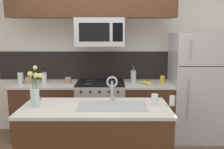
# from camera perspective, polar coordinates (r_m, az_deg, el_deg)

# --- Properties ---
(rear_partition) EXTENTS (5.20, 0.10, 2.60)m
(rear_partition) POSITION_cam_1_polar(r_m,az_deg,el_deg) (4.31, 1.75, 4.14)
(rear_partition) COLOR silver
(rear_partition) RESTS_ON ground
(splash_band) EXTENTS (3.50, 0.01, 0.48)m
(splash_band) POSITION_cam_1_polar(r_m,az_deg,el_deg) (4.27, -2.26, 2.06)
(splash_band) COLOR black
(splash_band) RESTS_ON rear_partition
(back_counter_left) EXTENTS (1.02, 0.65, 0.91)m
(back_counter_left) POSITION_cam_1_polar(r_m,az_deg,el_deg) (4.24, -14.41, -7.92)
(back_counter_left) COLOR #4C2B19
(back_counter_left) RESTS_ON ground
(back_counter_right) EXTENTS (0.79, 0.65, 0.91)m
(back_counter_right) POSITION_cam_1_polar(r_m,az_deg,el_deg) (4.15, 8.23, -8.11)
(back_counter_right) COLOR #4C2B19
(back_counter_right) RESTS_ON ground
(stove_range) EXTENTS (0.76, 0.64, 0.93)m
(stove_range) POSITION_cam_1_polar(r_m,az_deg,el_deg) (4.11, -2.39, -8.10)
(stove_range) COLOR #B7BABF
(stove_range) RESTS_ON ground
(microwave) EXTENTS (0.74, 0.40, 0.42)m
(microwave) POSITION_cam_1_polar(r_m,az_deg,el_deg) (3.89, -2.54, 9.65)
(microwave) COLOR #B7BABF
(refrigerator) EXTENTS (0.86, 0.74, 1.70)m
(refrigerator) POSITION_cam_1_polar(r_m,az_deg,el_deg) (4.25, 19.17, -2.59)
(refrigerator) COLOR #B7BABF
(refrigerator) RESTS_ON ground
(storage_jar_tall) EXTENTS (0.09, 0.09, 0.20)m
(storage_jar_tall) POSITION_cam_1_polar(r_m,az_deg,el_deg) (4.22, -19.95, -0.55)
(storage_jar_tall) COLOR silver
(storage_jar_tall) RESTS_ON back_counter_left
(storage_jar_medium) EXTENTS (0.11, 0.11, 0.13)m
(storage_jar_medium) POSITION_cam_1_polar(r_m,az_deg,el_deg) (4.16, -18.28, -1.11)
(storage_jar_medium) COLOR #997F5B
(storage_jar_medium) RESTS_ON back_counter_left
(storage_jar_short) EXTENTS (0.08, 0.08, 0.17)m
(storage_jar_short) POSITION_cam_1_polar(r_m,az_deg,el_deg) (4.14, -15.05, -0.69)
(storage_jar_short) COLOR silver
(storage_jar_short) RESTS_ON back_counter_left
(storage_jar_squat) EXTENTS (0.10, 0.10, 0.09)m
(storage_jar_squat) POSITION_cam_1_polar(r_m,az_deg,el_deg) (4.03, -9.79, -1.33)
(storage_jar_squat) COLOR #997F5B
(storage_jar_squat) RESTS_ON back_counter_left
(banana_bunch) EXTENTS (0.19, 0.13, 0.08)m
(banana_bunch) POSITION_cam_1_polar(r_m,az_deg,el_deg) (3.97, 8.28, -1.84)
(banana_bunch) COLOR yellow
(banana_bunch) RESTS_ON back_counter_right
(french_press) EXTENTS (0.09, 0.09, 0.27)m
(french_press) POSITION_cam_1_polar(r_m,az_deg,el_deg) (4.05, 5.13, -0.43)
(french_press) COLOR silver
(french_press) RESTS_ON back_counter_right
(coffee_tin) EXTENTS (0.08, 0.08, 0.11)m
(coffee_tin) POSITION_cam_1_polar(r_m,az_deg,el_deg) (4.11, 11.66, -1.06)
(coffee_tin) COLOR gold
(coffee_tin) RESTS_ON back_counter_right
(island_counter) EXTENTS (1.63, 0.74, 0.91)m
(island_counter) POSITION_cam_1_polar(r_m,az_deg,el_deg) (2.95, -3.53, -15.72)
(island_counter) COLOR #4C2B19
(island_counter) RESTS_ON ground
(kitchen_sink) EXTENTS (0.76, 0.39, 0.16)m
(kitchen_sink) POSITION_cam_1_polar(r_m,az_deg,el_deg) (2.80, 0.22, -8.63)
(kitchen_sink) COLOR #ADAFB5
(kitchen_sink) RESTS_ON island_counter
(sink_faucet) EXTENTS (0.14, 0.14, 0.31)m
(sink_faucet) POSITION_cam_1_polar(r_m,az_deg,el_deg) (2.92, 0.24, -2.45)
(sink_faucet) COLOR #B7BABF
(sink_faucet) RESTS_ON island_counter
(drinking_glass) EXTENTS (0.08, 0.08, 0.13)m
(drinking_glass) POSITION_cam_1_polar(r_m,az_deg,el_deg) (2.84, 9.94, -5.71)
(drinking_glass) COLOR silver
(drinking_glass) RESTS_ON island_counter
(spare_glass) EXTENTS (0.06, 0.06, 0.11)m
(spare_glass) POSITION_cam_1_polar(r_m,az_deg,el_deg) (2.88, 13.81, -5.84)
(spare_glass) COLOR silver
(spare_glass) RESTS_ON island_counter
(flower_vase) EXTENTS (0.16, 0.11, 0.46)m
(flower_vase) POSITION_cam_1_polar(r_m,az_deg,el_deg) (2.87, -16.96, -4.11)
(flower_vase) COLOR silver
(flower_vase) RESTS_ON island_counter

